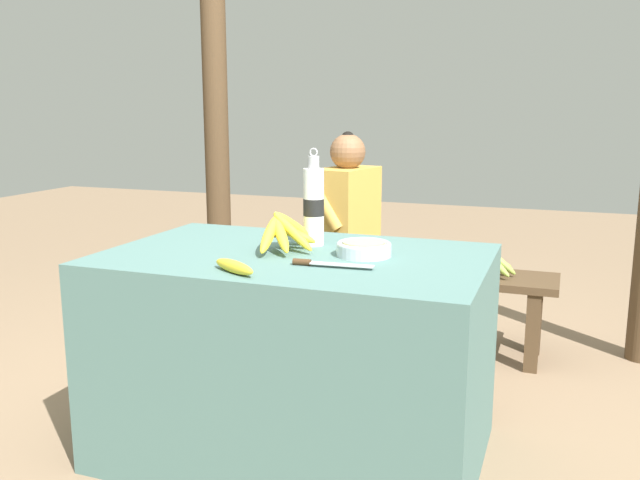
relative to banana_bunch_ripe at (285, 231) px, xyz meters
The scene contains 11 objects.
ground_plane 0.76m from the banana_bunch_ripe, 33.03° to the right, with size 12.00×12.00×0.00m, color #846B51.
market_counter 0.42m from the banana_bunch_ripe, 33.03° to the right, with size 1.24×0.78×0.70m.
banana_bunch_ripe is the anchor object (origin of this frame).
serving_bowl 0.27m from the banana_bunch_ripe, ahead, with size 0.18×0.18×0.05m.
water_bottle 0.15m from the banana_bunch_ripe, 63.08° to the left, with size 0.07×0.07×0.33m.
loose_banana_front 0.34m from the banana_bunch_ripe, 93.02° to the right, with size 0.18×0.12×0.04m.
knife 0.27m from the banana_bunch_ripe, 42.12° to the right, with size 0.25×0.04×0.02m.
wooden_bench 1.19m from the banana_bunch_ripe, 82.87° to the left, with size 1.46×0.32×0.40m.
seated_vendor 1.11m from the banana_bunch_ripe, 99.10° to the left, with size 0.44×0.42×1.05m.
banana_bunch_green 1.28m from the banana_bunch_ripe, 62.40° to the left, with size 0.17×0.26×0.13m.
support_post_near 1.67m from the banana_bunch_ripe, 126.33° to the left, with size 0.13×0.13×2.23m.
Camera 1 is at (0.82, -2.00, 1.17)m, focal length 38.00 mm.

